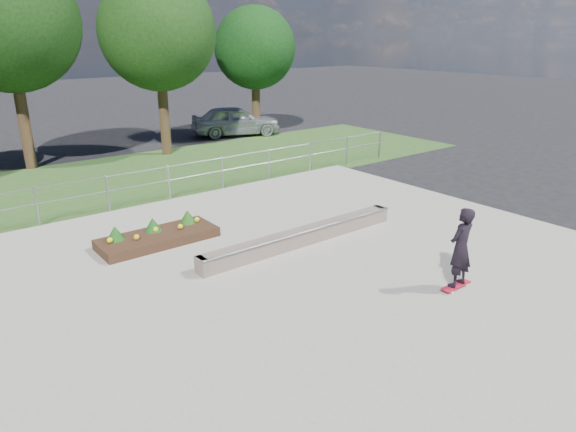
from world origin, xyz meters
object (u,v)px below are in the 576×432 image
object	(u,v)px
grind_ledge	(302,236)
skateboarder	(461,248)
planter_bed	(157,235)
parked_car	(236,121)

from	to	relation	value
grind_ledge	skateboarder	bearing A→B (deg)	-75.79
planter_bed	parked_car	world-z (taller)	parked_car
planter_bed	parked_car	distance (m)	15.29
parked_car	skateboarder	bearing A→B (deg)	-177.58
planter_bed	skateboarder	size ratio (longest dim) A/B	1.66
skateboarder	parked_car	xyz separation A→B (m)	(6.00, 17.99, -0.20)
planter_bed	skateboarder	world-z (taller)	skateboarder
grind_ledge	skateboarder	xyz separation A→B (m)	(0.99, -3.91, 0.73)
planter_bed	grind_ledge	bearing A→B (deg)	-40.00
grind_ledge	parked_car	distance (m)	15.73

